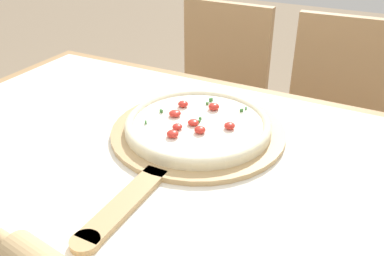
# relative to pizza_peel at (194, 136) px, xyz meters

# --- Properties ---
(dining_table) EXTENTS (1.29, 0.91, 0.76)m
(dining_table) POSITION_rel_pizza_peel_xyz_m (-0.05, -0.10, -0.12)
(dining_table) COLOR #A87F51
(dining_table) RESTS_ON ground_plane
(towel_cloth) EXTENTS (1.21, 0.83, 0.00)m
(towel_cloth) POSITION_rel_pizza_peel_xyz_m (-0.05, -0.10, -0.01)
(towel_cloth) COLOR white
(towel_cloth) RESTS_ON dining_table
(pizza_peel) EXTENTS (0.40, 0.62, 0.01)m
(pizza_peel) POSITION_rel_pizza_peel_xyz_m (0.00, 0.00, 0.00)
(pizza_peel) COLOR tan
(pizza_peel) RESTS_ON towel_cloth
(pizza) EXTENTS (0.34, 0.34, 0.03)m
(pizza) POSITION_rel_pizza_peel_xyz_m (-0.00, 0.02, 0.02)
(pizza) COLOR beige
(pizza) RESTS_ON pizza_peel
(chair_left) EXTENTS (0.41, 0.41, 0.89)m
(chair_left) POSITION_rel_pizza_peel_xyz_m (-0.27, 0.72, -0.26)
(chair_left) COLOR tan
(chair_left) RESTS_ON ground_plane
(chair_right) EXTENTS (0.42, 0.42, 0.89)m
(chair_right) POSITION_rel_pizza_peel_xyz_m (0.22, 0.72, -0.26)
(chair_right) COLOR tan
(chair_right) RESTS_ON ground_plane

